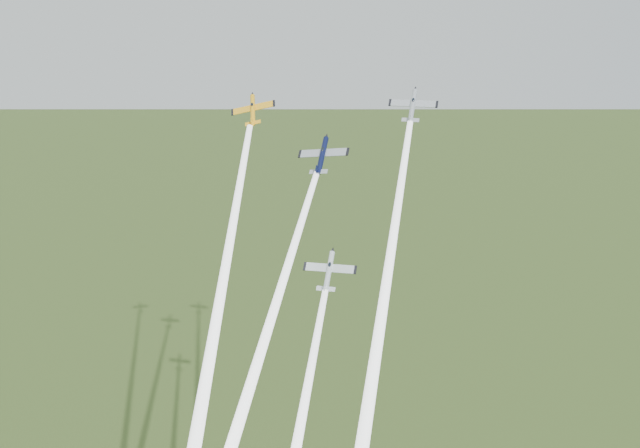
{
  "coord_description": "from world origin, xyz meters",
  "views": [
    {
      "loc": [
        -1.71,
        -122.09,
        123.52
      ],
      "look_at": [
        0.0,
        -6.0,
        92.0
      ],
      "focal_mm": 45.0,
      "sensor_mm": 36.0,
      "label": 1
    }
  ],
  "objects_px": {
    "plane_yellow": "(253,110)",
    "plane_silver_right": "(413,106)",
    "plane_navy": "(322,155)",
    "plane_silver_low": "(329,271)"
  },
  "relations": [
    {
      "from": "plane_navy",
      "to": "plane_silver_low",
      "type": "bearing_deg",
      "value": -62.6
    },
    {
      "from": "plane_navy",
      "to": "plane_silver_right",
      "type": "xyz_separation_m",
      "value": [
        14.36,
        1.62,
        7.65
      ]
    },
    {
      "from": "plane_yellow",
      "to": "plane_navy",
      "type": "height_order",
      "value": "plane_yellow"
    },
    {
      "from": "plane_yellow",
      "to": "plane_silver_right",
      "type": "relative_size",
      "value": 0.94
    },
    {
      "from": "plane_yellow",
      "to": "plane_silver_right",
      "type": "bearing_deg",
      "value": 4.9
    },
    {
      "from": "plane_yellow",
      "to": "plane_navy",
      "type": "bearing_deg",
      "value": -8.59
    },
    {
      "from": "plane_yellow",
      "to": "plane_silver_right",
      "type": "xyz_separation_m",
      "value": [
        25.48,
        -1.98,
        0.85
      ]
    },
    {
      "from": "plane_silver_right",
      "to": "plane_silver_low",
      "type": "distance_m",
      "value": 29.78
    },
    {
      "from": "plane_navy",
      "to": "plane_silver_low",
      "type": "distance_m",
      "value": 19.19
    },
    {
      "from": "plane_yellow",
      "to": "plane_silver_low",
      "type": "xyz_separation_m",
      "value": [
        11.95,
        -14.71,
        -22.42
      ]
    }
  ]
}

